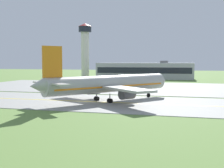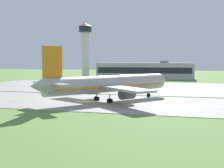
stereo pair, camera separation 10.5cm
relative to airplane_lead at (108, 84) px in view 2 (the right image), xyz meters
name	(u,v)px [view 2 (the right image)]	position (x,y,z in m)	size (l,w,h in m)	color
ground_plane	(88,102)	(-4.46, -2.00, -4.13)	(500.00, 500.00, 0.00)	olive
taxiway_strip	(88,102)	(-4.46, -2.00, -4.08)	(240.00, 28.00, 0.10)	gray
apron_pad	(154,88)	(5.54, 40.00, -4.08)	(140.00, 52.00, 0.10)	gray
taxiway_centreline	(88,101)	(-4.46, -2.00, -4.03)	(220.00, 0.60, 0.01)	yellow
airplane_lead	(108,84)	(0.00, 0.00, 0.00)	(28.98, 33.94, 12.70)	#ADADA8
service_truck_baggage	(128,81)	(-7.00, 52.82, -2.60)	(5.30, 5.99, 2.60)	silver
terminal_building	(145,71)	(-6.50, 93.65, 0.18)	(51.87, 11.67, 9.79)	#B2B2B7
control_tower	(85,46)	(-40.67, 93.69, 14.23)	(7.60, 7.60, 30.87)	silver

